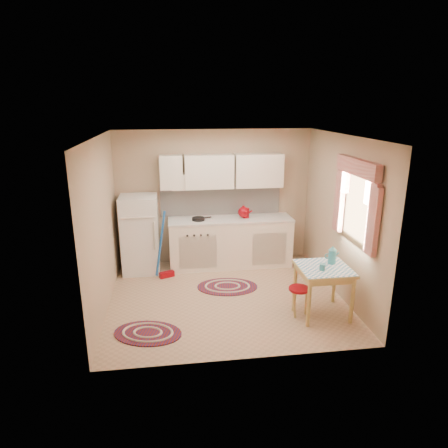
{
  "coord_description": "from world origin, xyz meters",
  "views": [
    {
      "loc": [
        -0.81,
        -5.64,
        2.95
      ],
      "look_at": [
        0.0,
        0.25,
        1.14
      ],
      "focal_mm": 32.0,
      "sensor_mm": 36.0,
      "label": 1
    }
  ],
  "objects_px": {
    "table": "(322,291)",
    "fridge": "(140,234)",
    "base_cabinets": "(230,243)",
    "stool": "(298,301)"
  },
  "relations": [
    {
      "from": "table",
      "to": "fridge",
      "type": "bearing_deg",
      "value": 144.22
    },
    {
      "from": "fridge",
      "to": "base_cabinets",
      "type": "bearing_deg",
      "value": 1.75
    },
    {
      "from": "fridge",
      "to": "base_cabinets",
      "type": "distance_m",
      "value": 1.66
    },
    {
      "from": "fridge",
      "to": "table",
      "type": "relative_size",
      "value": 1.94
    },
    {
      "from": "base_cabinets",
      "to": "stool",
      "type": "xyz_separation_m",
      "value": [
        0.7,
        -1.96,
        -0.23
      ]
    },
    {
      "from": "base_cabinets",
      "to": "table",
      "type": "distance_m",
      "value": 2.24
    },
    {
      "from": "table",
      "to": "stool",
      "type": "xyz_separation_m",
      "value": [
        -0.34,
        0.02,
        -0.15
      ]
    },
    {
      "from": "base_cabinets",
      "to": "stool",
      "type": "bearing_deg",
      "value": -70.45
    },
    {
      "from": "table",
      "to": "base_cabinets",
      "type": "bearing_deg",
      "value": 117.72
    },
    {
      "from": "fridge",
      "to": "table",
      "type": "height_order",
      "value": "fridge"
    }
  ]
}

